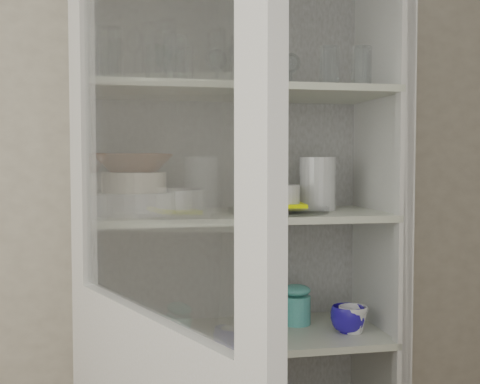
{
  "coord_description": "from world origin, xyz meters",
  "views": [
    {
      "loc": [
        -0.18,
        -0.66,
        1.43
      ],
      "look_at": [
        0.2,
        1.27,
        1.33
      ],
      "focal_mm": 45.0,
      "sensor_mm": 36.0,
      "label": 1
    }
  ],
  "objects_px": {
    "mug_blue": "(348,319)",
    "mug_teal": "(267,312)",
    "yellow_trivet": "(278,205)",
    "measuring_cups": "(148,341)",
    "pantry_cabinet": "(237,304)",
    "white_ramekin": "(279,194)",
    "white_canister": "(114,318)",
    "goblet_0": "(161,66)",
    "goblet_1": "(217,69)",
    "grey_bowl_stack": "(318,184)",
    "terracotta_bowl": "(134,163)",
    "teal_jar": "(296,307)",
    "mug_white": "(353,320)",
    "cream_bowl": "(134,182)",
    "goblet_3": "(291,72)",
    "plate_stack_back": "(171,199)",
    "glass_platter": "(278,209)",
    "goblet_2": "(240,65)"
  },
  "relations": [
    {
      "from": "mug_blue",
      "to": "mug_teal",
      "type": "bearing_deg",
      "value": 174.5
    },
    {
      "from": "yellow_trivet",
      "to": "measuring_cups",
      "type": "height_order",
      "value": "yellow_trivet"
    },
    {
      "from": "pantry_cabinet",
      "to": "white_ramekin",
      "type": "xyz_separation_m",
      "value": [
        0.12,
        -0.1,
        0.38
      ]
    },
    {
      "from": "white_ramekin",
      "to": "white_canister",
      "type": "relative_size",
      "value": 1.16
    },
    {
      "from": "goblet_0",
      "to": "yellow_trivet",
      "type": "xyz_separation_m",
      "value": [
        0.37,
        -0.13,
        -0.46
      ]
    },
    {
      "from": "goblet_0",
      "to": "yellow_trivet",
      "type": "relative_size",
      "value": 1.01
    },
    {
      "from": "goblet_1",
      "to": "white_canister",
      "type": "xyz_separation_m",
      "value": [
        -0.35,
        -0.09,
        -0.82
      ]
    },
    {
      "from": "goblet_1",
      "to": "grey_bowl_stack",
      "type": "bearing_deg",
      "value": -14.53
    },
    {
      "from": "terracotta_bowl",
      "to": "goblet_1",
      "type": "bearing_deg",
      "value": 27.1
    },
    {
      "from": "teal_jar",
      "to": "goblet_1",
      "type": "bearing_deg",
      "value": 167.45
    },
    {
      "from": "white_canister",
      "to": "pantry_cabinet",
      "type": "bearing_deg",
      "value": 4.77
    },
    {
      "from": "goblet_1",
      "to": "mug_teal",
      "type": "xyz_separation_m",
      "value": [
        0.16,
        -0.07,
        -0.83
      ]
    },
    {
      "from": "yellow_trivet",
      "to": "mug_teal",
      "type": "height_order",
      "value": "yellow_trivet"
    },
    {
      "from": "goblet_1",
      "to": "teal_jar",
      "type": "distance_m",
      "value": 0.87
    },
    {
      "from": "goblet_0",
      "to": "mug_white",
      "type": "xyz_separation_m",
      "value": [
        0.61,
        -0.18,
        -0.84
      ]
    },
    {
      "from": "mug_teal",
      "to": "mug_white",
      "type": "bearing_deg",
      "value": -18.61
    },
    {
      "from": "cream_bowl",
      "to": "terracotta_bowl",
      "type": "height_order",
      "value": "terracotta_bowl"
    },
    {
      "from": "goblet_3",
      "to": "white_canister",
      "type": "bearing_deg",
      "value": -172.84
    },
    {
      "from": "pantry_cabinet",
      "to": "white_ramekin",
      "type": "height_order",
      "value": "pantry_cabinet"
    },
    {
      "from": "plate_stack_back",
      "to": "yellow_trivet",
      "type": "height_order",
      "value": "plate_stack_back"
    },
    {
      "from": "goblet_3",
      "to": "cream_bowl",
      "type": "height_order",
      "value": "goblet_3"
    },
    {
      "from": "plate_stack_back",
      "to": "terracotta_bowl",
      "type": "distance_m",
      "value": 0.24
    },
    {
      "from": "glass_platter",
      "to": "white_ramekin",
      "type": "xyz_separation_m",
      "value": [
        0.0,
        0.0,
        0.05
      ]
    },
    {
      "from": "measuring_cups",
      "to": "terracotta_bowl",
      "type": "bearing_deg",
      "value": 116.31
    },
    {
      "from": "goblet_3",
      "to": "grey_bowl_stack",
      "type": "height_order",
      "value": "goblet_3"
    },
    {
      "from": "plate_stack_back",
      "to": "grey_bowl_stack",
      "type": "distance_m",
      "value": 0.51
    },
    {
      "from": "pantry_cabinet",
      "to": "terracotta_bowl",
      "type": "relative_size",
      "value": 8.76
    },
    {
      "from": "goblet_2",
      "to": "terracotta_bowl",
      "type": "height_order",
      "value": "goblet_2"
    },
    {
      "from": "mug_blue",
      "to": "goblet_2",
      "type": "bearing_deg",
      "value": 174.91
    },
    {
      "from": "goblet_0",
      "to": "mug_white",
      "type": "relative_size",
      "value": 1.71
    },
    {
      "from": "goblet_0",
      "to": "yellow_trivet",
      "type": "distance_m",
      "value": 0.6
    },
    {
      "from": "pantry_cabinet",
      "to": "grey_bowl_stack",
      "type": "relative_size",
      "value": 11.67
    },
    {
      "from": "goblet_3",
      "to": "mug_teal",
      "type": "relative_size",
      "value": 1.47
    },
    {
      "from": "grey_bowl_stack",
      "to": "mug_teal",
      "type": "distance_m",
      "value": 0.47
    },
    {
      "from": "goblet_1",
      "to": "mug_white",
      "type": "bearing_deg",
      "value": -25.68
    },
    {
      "from": "yellow_trivet",
      "to": "plate_stack_back",
      "type": "bearing_deg",
      "value": 152.19
    },
    {
      "from": "goblet_1",
      "to": "yellow_trivet",
      "type": "height_order",
      "value": "goblet_1"
    },
    {
      "from": "yellow_trivet",
      "to": "mug_white",
      "type": "height_order",
      "value": "yellow_trivet"
    },
    {
      "from": "plate_stack_back",
      "to": "mug_white",
      "type": "xyz_separation_m",
      "value": [
        0.58,
        -0.22,
        -0.39
      ]
    },
    {
      "from": "measuring_cups",
      "to": "white_ramekin",
      "type": "bearing_deg",
      "value": 8.36
    },
    {
      "from": "white_ramekin",
      "to": "white_canister",
      "type": "distance_m",
      "value": 0.67
    },
    {
      "from": "goblet_0",
      "to": "goblet_2",
      "type": "height_order",
      "value": "goblet_2"
    },
    {
      "from": "cream_bowl",
      "to": "glass_platter",
      "type": "relative_size",
      "value": 0.61
    },
    {
      "from": "plate_stack_back",
      "to": "white_ramekin",
      "type": "relative_size",
      "value": 1.69
    },
    {
      "from": "mug_white",
      "to": "teal_jar",
      "type": "xyz_separation_m",
      "value": [
        -0.15,
        0.14,
        0.01
      ]
    },
    {
      "from": "goblet_0",
      "to": "goblet_3",
      "type": "relative_size",
      "value": 1.07
    },
    {
      "from": "plate_stack_back",
      "to": "mug_teal",
      "type": "xyz_separation_m",
      "value": [
        0.32,
        -0.09,
        -0.39
      ]
    },
    {
      "from": "plate_stack_back",
      "to": "glass_platter",
      "type": "relative_size",
      "value": 0.71
    },
    {
      "from": "pantry_cabinet",
      "to": "glass_platter",
      "type": "height_order",
      "value": "pantry_cabinet"
    },
    {
      "from": "goblet_0",
      "to": "goblet_2",
      "type": "distance_m",
      "value": 0.27
    }
  ]
}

